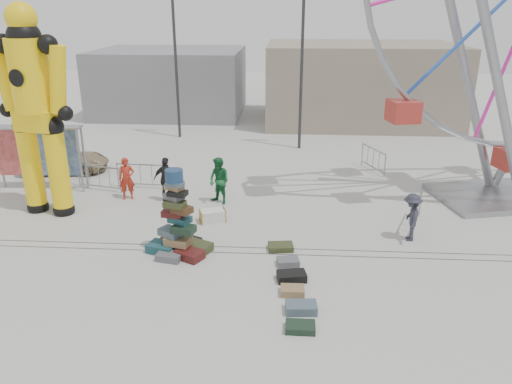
# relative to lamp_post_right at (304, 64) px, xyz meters

# --- Properties ---
(ground) EXTENTS (90.00, 90.00, 0.00)m
(ground) POSITION_rel_lamp_post_right_xyz_m (-3.09, -13.00, -4.48)
(ground) COLOR #9E9E99
(ground) RESTS_ON ground
(track_line_near) EXTENTS (40.00, 0.04, 0.01)m
(track_line_near) POSITION_rel_lamp_post_right_xyz_m (-3.09, -12.40, -4.48)
(track_line_near) COLOR #47443F
(track_line_near) RESTS_ON ground
(track_line_far) EXTENTS (40.00, 0.04, 0.01)m
(track_line_far) POSITION_rel_lamp_post_right_xyz_m (-3.09, -12.00, -4.48)
(track_line_far) COLOR #47443F
(track_line_far) RESTS_ON ground
(building_right) EXTENTS (12.00, 8.00, 5.00)m
(building_right) POSITION_rel_lamp_post_right_xyz_m (3.91, 7.00, -1.98)
(building_right) COLOR gray
(building_right) RESTS_ON ground
(building_left) EXTENTS (10.00, 8.00, 4.40)m
(building_left) POSITION_rel_lamp_post_right_xyz_m (-9.09, 9.00, -2.28)
(building_left) COLOR gray
(building_left) RESTS_ON ground
(lamp_post_right) EXTENTS (1.41, 0.25, 8.00)m
(lamp_post_right) POSITION_rel_lamp_post_right_xyz_m (0.00, 0.00, 0.00)
(lamp_post_right) COLOR #2D2D30
(lamp_post_right) RESTS_ON ground
(lamp_post_left) EXTENTS (1.41, 0.25, 8.00)m
(lamp_post_left) POSITION_rel_lamp_post_right_xyz_m (-7.00, 2.00, 0.00)
(lamp_post_left) COLOR #2D2D30
(lamp_post_left) RESTS_ON ground
(suitcase_tower) EXTENTS (2.16, 1.78, 2.77)m
(suitcase_tower) POSITION_rel_lamp_post_right_xyz_m (-4.09, -12.45, -3.71)
(suitcase_tower) COLOR #1B4951
(suitcase_tower) RESTS_ON ground
(crash_test_dummy) EXTENTS (3.07, 1.35, 7.70)m
(crash_test_dummy) POSITION_rel_lamp_post_right_xyz_m (-9.60, -9.53, -0.42)
(crash_test_dummy) COLOR black
(crash_test_dummy) RESTS_ON ground
(banner_scaffold) EXTENTS (3.79, 0.79, 2.73)m
(banner_scaffold) POSITION_rel_lamp_post_right_xyz_m (-11.01, -7.18, -2.43)
(banner_scaffold) COLOR gray
(banner_scaffold) RESTS_ON ground
(steamer_trunk) EXTENTS (1.03, 0.80, 0.42)m
(steamer_trunk) POSITION_rel_lamp_post_right_xyz_m (-3.37, -10.00, -4.27)
(steamer_trunk) COLOR silver
(steamer_trunk) RESTS_ON ground
(row_case_0) EXTENTS (0.85, 0.63, 0.19)m
(row_case_0) POSITION_rel_lamp_post_right_xyz_m (-0.88, -12.07, -4.39)
(row_case_0) COLOR #3A4020
(row_case_0) RESTS_ON ground
(row_case_1) EXTENTS (0.72, 0.58, 0.21)m
(row_case_1) POSITION_rel_lamp_post_right_xyz_m (-0.64, -13.06, -4.38)
(row_case_1) COLOR slate
(row_case_1) RESTS_ON ground
(row_case_2) EXTENTS (0.90, 0.64, 0.24)m
(row_case_2) POSITION_rel_lamp_post_right_xyz_m (-0.53, -13.94, -4.36)
(row_case_2) COLOR black
(row_case_2) RESTS_ON ground
(row_case_3) EXTENTS (0.65, 0.48, 0.20)m
(row_case_3) POSITION_rel_lamp_post_right_xyz_m (-0.51, -14.66, -4.38)
(row_case_3) COLOR #94744B
(row_case_3) RESTS_ON ground
(row_case_4) EXTENTS (0.83, 0.55, 0.24)m
(row_case_4) POSITION_rel_lamp_post_right_xyz_m (-0.29, -15.48, -4.36)
(row_case_4) COLOR #4B5F6C
(row_case_4) RESTS_ON ground
(row_case_5) EXTENTS (0.73, 0.48, 0.18)m
(row_case_5) POSITION_rel_lamp_post_right_xyz_m (-0.33, -16.26, -4.39)
(row_case_5) COLOR #1B3021
(row_case_5) RESTS_ON ground
(barricade_dummy_a) EXTENTS (1.93, 0.71, 1.10)m
(barricade_dummy_a) POSITION_rel_lamp_post_right_xyz_m (-11.14, -6.78, -3.93)
(barricade_dummy_a) COLOR gray
(barricade_dummy_a) RESTS_ON ground
(barricade_dummy_b) EXTENTS (1.97, 0.58, 1.10)m
(barricade_dummy_b) POSITION_rel_lamp_post_right_xyz_m (-8.57, -7.14, -3.93)
(barricade_dummy_b) COLOR gray
(barricade_dummy_b) RESTS_ON ground
(barricade_dummy_c) EXTENTS (2.00, 0.21, 1.10)m
(barricade_dummy_c) POSITION_rel_lamp_post_right_xyz_m (-6.92, -6.76, -3.93)
(barricade_dummy_c) COLOR gray
(barricade_dummy_c) RESTS_ON ground
(barricade_wheel_front) EXTENTS (0.83, 1.89, 1.10)m
(barricade_wheel_front) POSITION_rel_lamp_post_right_xyz_m (3.81, -10.01, -3.93)
(barricade_wheel_front) COLOR gray
(barricade_wheel_front) RESTS_ON ground
(barricade_wheel_back) EXTENTS (0.85, 1.89, 1.10)m
(barricade_wheel_back) POSITION_rel_lamp_post_right_xyz_m (3.29, -3.72, -3.93)
(barricade_wheel_back) COLOR gray
(barricade_wheel_back) RESTS_ON ground
(pedestrian_red) EXTENTS (0.71, 0.56, 1.71)m
(pedestrian_red) POSITION_rel_lamp_post_right_xyz_m (-7.10, -8.00, -3.63)
(pedestrian_red) COLOR #A42617
(pedestrian_red) RESTS_ON ground
(pedestrian_green) EXTENTS (1.14, 1.09, 1.85)m
(pedestrian_green) POSITION_rel_lamp_post_right_xyz_m (-3.36, -8.23, -3.56)
(pedestrian_green) COLOR #175C2B
(pedestrian_green) RESTS_ON ground
(pedestrian_black) EXTENTS (1.09, 0.54, 1.80)m
(pedestrian_black) POSITION_rel_lamp_post_right_xyz_m (-5.45, -8.13, -3.58)
(pedestrian_black) COLOR black
(pedestrian_black) RESTS_ON ground
(pedestrian_grey) EXTENTS (0.69, 1.10, 1.62)m
(pedestrian_grey) POSITION_rel_lamp_post_right_xyz_m (3.38, -11.07, -3.67)
(pedestrian_grey) COLOR #262733
(pedestrian_grey) RESTS_ON ground
(parked_suv) EXTENTS (4.17, 2.35, 1.10)m
(parked_suv) POSITION_rel_lamp_post_right_xyz_m (-11.08, -4.81, -3.93)
(parked_suv) COLOR #9B8964
(parked_suv) RESTS_ON ground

